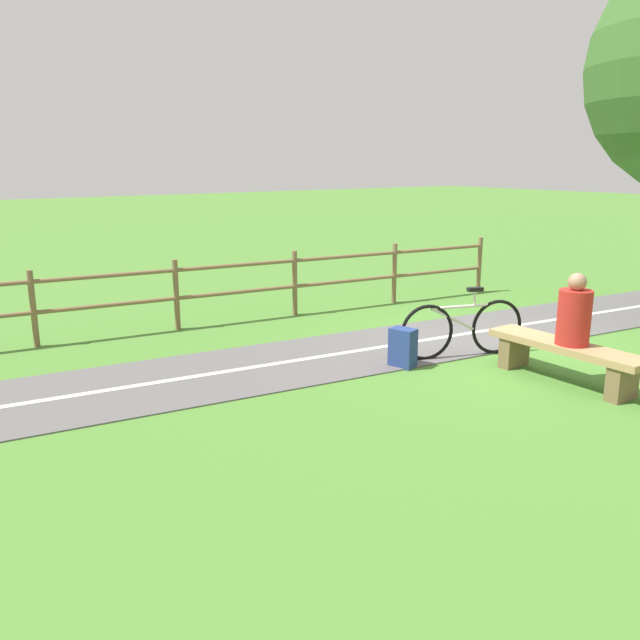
{
  "coord_description": "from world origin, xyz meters",
  "views": [
    {
      "loc": [
        -5.53,
        7.05,
        2.45
      ],
      "look_at": [
        -0.65,
        3.64,
        0.99
      ],
      "focal_mm": 36.79,
      "sensor_mm": 36.0,
      "label": 1
    }
  ],
  "objects_px": {
    "backpack": "(403,348)",
    "bench": "(565,355)",
    "person_seated": "(574,314)",
    "bicycle": "(463,328)"
  },
  "relations": [
    {
      "from": "backpack",
      "to": "bench",
      "type": "bearing_deg",
      "value": -142.44
    },
    {
      "from": "bench",
      "to": "person_seated",
      "type": "height_order",
      "value": "person_seated"
    },
    {
      "from": "bicycle",
      "to": "backpack",
      "type": "xyz_separation_m",
      "value": [
        0.12,
        0.89,
        -0.14
      ]
    },
    {
      "from": "bench",
      "to": "bicycle",
      "type": "xyz_separation_m",
      "value": [
        1.34,
        0.23,
        0.06
      ]
    },
    {
      "from": "backpack",
      "to": "bicycle",
      "type": "bearing_deg",
      "value": -97.86
    },
    {
      "from": "person_seated",
      "to": "backpack",
      "type": "relative_size",
      "value": 1.68
    },
    {
      "from": "bench",
      "to": "backpack",
      "type": "bearing_deg",
      "value": 37.23
    },
    {
      "from": "backpack",
      "to": "person_seated",
      "type": "bearing_deg",
      "value": -143.64
    },
    {
      "from": "person_seated",
      "to": "backpack",
      "type": "height_order",
      "value": "person_seated"
    },
    {
      "from": "person_seated",
      "to": "bicycle",
      "type": "xyz_separation_m",
      "value": [
        1.4,
        0.23,
        -0.42
      ]
    }
  ]
}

